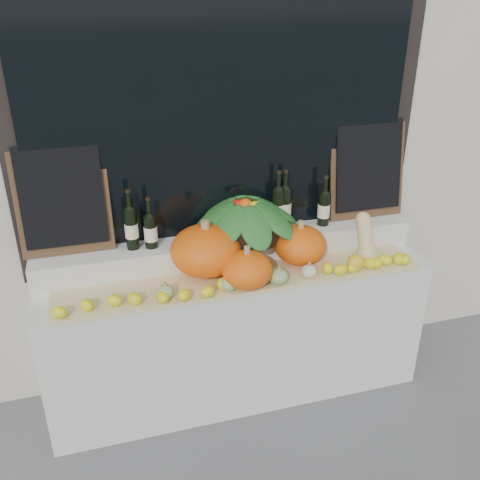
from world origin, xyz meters
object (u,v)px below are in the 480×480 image
object	(u,v)px
pumpkin_right	(300,245)
wine_bottle_tall	(284,207)
pumpkin_left	(206,251)
produce_bowl	(245,217)
butternut_squash	(366,240)

from	to	relation	value
pumpkin_right	wine_bottle_tall	xyz separation A→B (m)	(-0.02, 0.22, 0.16)
pumpkin_right	wine_bottle_tall	size ratio (longest dim) A/B	0.84
pumpkin_left	produce_bowl	xyz separation A→B (m)	(0.28, 0.15, 0.11)
pumpkin_right	wine_bottle_tall	bearing A→B (deg)	95.81
pumpkin_right	produce_bowl	world-z (taller)	produce_bowl
produce_bowl	wine_bottle_tall	world-z (taller)	wine_bottle_tall
pumpkin_left	butternut_squash	distance (m)	0.95
produce_bowl	butternut_squash	bearing A→B (deg)	-20.36
pumpkin_right	butternut_squash	size ratio (longest dim) A/B	1.10
produce_bowl	pumpkin_left	bearing A→B (deg)	-152.26
butternut_squash	wine_bottle_tall	distance (m)	0.53
pumpkin_left	butternut_squash	bearing A→B (deg)	-6.28
butternut_squash	wine_bottle_tall	world-z (taller)	wine_bottle_tall
butternut_squash	wine_bottle_tall	bearing A→B (deg)	143.73
pumpkin_right	produce_bowl	bearing A→B (deg)	149.14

